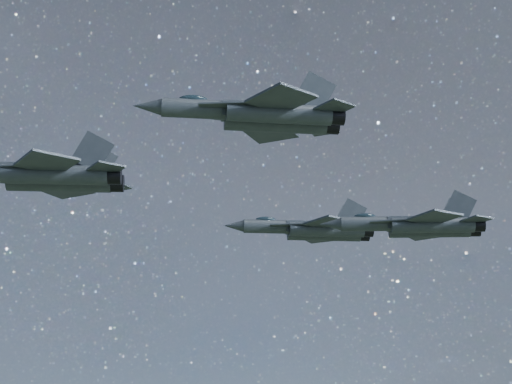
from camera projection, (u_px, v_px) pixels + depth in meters
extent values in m
cube|color=#2D3438|center=(53.00, 173.00, 72.71)|extent=(9.53, 2.72, 1.49)
cylinder|color=#2D3438|center=(55.00, 175.00, 71.50)|extent=(9.76, 2.82, 1.79)
cylinder|color=#2D3438|center=(59.00, 182.00, 73.68)|extent=(9.76, 2.82, 1.79)
cylinder|color=black|center=(113.00, 176.00, 71.81)|extent=(1.66, 1.80, 1.65)
cylinder|color=black|center=(116.00, 183.00, 74.00)|extent=(1.66, 1.80, 1.65)
cube|color=#2D3438|center=(6.00, 168.00, 70.98)|extent=(6.07, 2.97, 0.14)
cube|color=#2D3438|center=(14.00, 178.00, 73.93)|extent=(6.04, 1.75, 0.14)
cube|color=#2D3438|center=(47.00, 162.00, 68.93)|extent=(6.07, 6.33, 0.23)
cube|color=#2D3438|center=(62.00, 189.00, 76.36)|extent=(6.47, 6.57, 0.23)
cube|color=#2D3438|center=(106.00, 168.00, 70.43)|extent=(3.57, 3.69, 0.17)
cube|color=#2D3438|center=(113.00, 186.00, 75.46)|extent=(3.82, 3.87, 0.17)
cube|color=#2D3438|center=(93.00, 152.00, 72.06)|extent=(3.95, 0.93, 4.08)
cube|color=#2D3438|center=(97.00, 162.00, 74.80)|extent=(4.00, 0.62, 4.08)
cylinder|color=#2D3438|center=(276.00, 227.00, 98.61)|extent=(8.35, 2.46, 1.73)
cone|color=#2D3438|center=(234.00, 226.00, 98.20)|extent=(2.80, 1.79, 1.56)
ellipsoid|color=#1B2A31|center=(266.00, 220.00, 98.76)|extent=(2.74, 1.40, 0.86)
cube|color=#2D3438|center=(322.00, 228.00, 99.04)|extent=(9.23, 2.47, 1.45)
cylinder|color=#2D3438|center=(327.00, 230.00, 97.87)|extent=(9.46, 2.56, 1.73)
cylinder|color=#2D3438|center=(324.00, 234.00, 99.99)|extent=(9.46, 2.56, 1.73)
cylinder|color=black|center=(367.00, 231.00, 98.27)|extent=(1.58, 1.72, 1.60)
cylinder|color=black|center=(363.00, 235.00, 100.38)|extent=(1.58, 1.72, 1.60)
cube|color=#2D3438|center=(294.00, 225.00, 97.30)|extent=(5.89, 2.78, 0.13)
cube|color=#2D3438|center=(291.00, 231.00, 100.16)|extent=(5.88, 1.81, 0.13)
cube|color=#2D3438|center=(329.00, 223.00, 95.38)|extent=(5.93, 6.17, 0.22)
cube|color=#2D3438|center=(319.00, 237.00, 102.58)|extent=(6.25, 6.36, 0.22)
cube|color=#2D3438|center=(366.00, 226.00, 96.92)|extent=(3.49, 3.60, 0.17)
cube|color=#2D3438|center=(358.00, 236.00, 101.79)|extent=(3.69, 3.74, 0.17)
cube|color=#2D3438|center=(352.00, 213.00, 98.48)|extent=(3.84, 0.83, 3.96)
cube|color=#2D3438|center=(348.00, 219.00, 101.13)|extent=(3.88, 0.58, 3.96)
cylinder|color=#2D3438|center=(208.00, 109.00, 63.32)|extent=(7.55, 1.94, 1.58)
cone|color=#2D3438|center=(148.00, 106.00, 62.76)|extent=(2.49, 1.53, 1.42)
ellipsoid|color=#1B2A31|center=(193.00, 100.00, 63.40)|extent=(2.45, 1.18, 0.78)
cube|color=#2D3438|center=(272.00, 113.00, 63.91)|extent=(8.35, 1.92, 1.31)
cylinder|color=#2D3438|center=(279.00, 114.00, 62.87)|extent=(8.56, 1.99, 1.58)
cylinder|color=#2D3438|center=(275.00, 123.00, 64.78)|extent=(8.56, 1.99, 1.58)
cylinder|color=black|center=(336.00, 116.00, 63.41)|extent=(1.38, 1.52, 1.46)
cylinder|color=black|center=(331.00, 126.00, 65.32)|extent=(1.38, 1.52, 1.46)
cube|color=#2D3438|center=(232.00, 105.00, 62.20)|extent=(5.37, 2.33, 0.12)
cube|color=#2D3438|center=(229.00, 118.00, 64.79)|extent=(5.36, 1.85, 0.12)
cube|color=#2D3438|center=(281.00, 99.00, 60.60)|extent=(5.47, 5.67, 0.20)
cube|color=#2D3438|center=(269.00, 131.00, 67.12)|extent=(5.63, 5.76, 0.20)
cube|color=#2D3438|center=(334.00, 107.00, 62.17)|extent=(3.22, 3.31, 0.15)
cube|color=#2D3438|center=(323.00, 129.00, 66.58)|extent=(3.32, 3.38, 0.15)
cube|color=#2D3438|center=(315.00, 92.00, 63.54)|extent=(3.50, 0.62, 3.60)
cube|color=#2D3438|center=(309.00, 105.00, 65.93)|extent=(3.52, 0.49, 3.60)
cylinder|color=#2D3438|center=(377.00, 224.00, 81.60)|extent=(7.56, 3.10, 1.56)
cone|color=#2D3438|center=(330.00, 224.00, 81.81)|extent=(2.64, 1.88, 1.40)
ellipsoid|color=#1B2A31|center=(365.00, 217.00, 81.88)|extent=(2.55, 1.53, 0.77)
cube|color=#2D3438|center=(427.00, 224.00, 81.37)|extent=(8.32, 3.21, 1.30)
cylinder|color=#2D3438|center=(433.00, 225.00, 80.27)|extent=(8.53, 3.31, 1.56)
cylinder|color=#2D3438|center=(429.00, 230.00, 82.17)|extent=(8.53, 3.31, 1.56)
cylinder|color=black|center=(478.00, 225.00, 80.07)|extent=(1.58, 1.68, 1.44)
cylinder|color=black|center=(474.00, 230.00, 81.98)|extent=(1.58, 1.68, 1.44)
cube|color=#2D3438|center=(396.00, 221.00, 80.20)|extent=(5.21, 3.06, 0.12)
cube|color=#2D3438|center=(392.00, 228.00, 82.78)|extent=(5.22, 1.22, 0.12)
cube|color=#2D3438|center=(435.00, 217.00, 78.05)|extent=(5.02, 5.33, 0.20)
cube|color=#2D3438|center=(424.00, 234.00, 84.53)|extent=(5.72, 5.73, 0.20)
cube|color=#2D3438|center=(477.00, 220.00, 78.91)|extent=(2.95, 3.08, 0.15)
cube|color=#2D3438|center=(467.00, 231.00, 83.30)|extent=(3.38, 3.39, 0.15)
cube|color=#2D3438|center=(460.00, 207.00, 80.47)|extent=(3.37, 1.17, 3.56)
cube|color=#2D3438|center=(455.00, 213.00, 82.85)|extent=(3.47, 0.63, 3.56)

